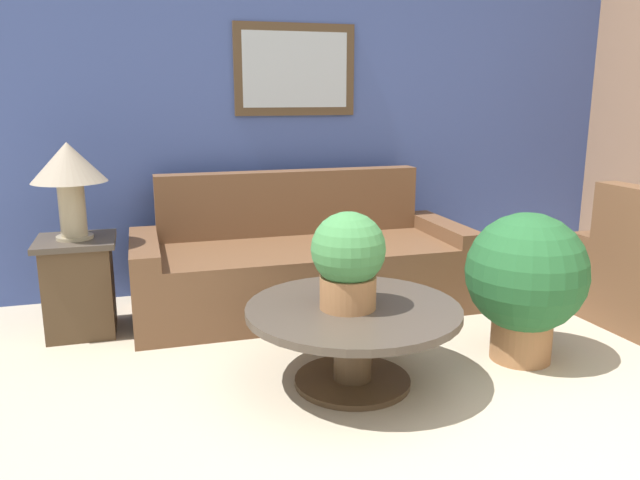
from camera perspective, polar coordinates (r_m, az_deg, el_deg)
name	(u,v)px	position (r m, az deg, el deg)	size (l,w,h in m)	color
ground_plane	(553,467)	(2.85, 20.57, -18.83)	(20.00, 20.00, 0.00)	#BCAD93
wall_back	(341,115)	(4.92, 1.89, 11.35)	(6.53, 0.09, 2.60)	#42569E
couch_main	(302,266)	(4.36, -1.66, -2.38)	(2.29, 0.91, 0.92)	brown
coffee_table	(353,328)	(3.21, 3.04, -8.01)	(1.10, 1.10, 0.42)	#4C3823
side_table	(79,285)	(4.16, -21.13, -3.87)	(0.47, 0.47, 0.61)	#4C3823
table_lamp	(69,170)	(4.02, -21.99, 5.93)	(0.44, 0.44, 0.59)	tan
potted_plant_on_table	(348,258)	(3.08, 2.60, -1.65)	(0.37, 0.37, 0.49)	#9E6B42
potted_plant_floor	(526,278)	(3.63, 18.30, -3.36)	(0.67, 0.67, 0.84)	#9E6B42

